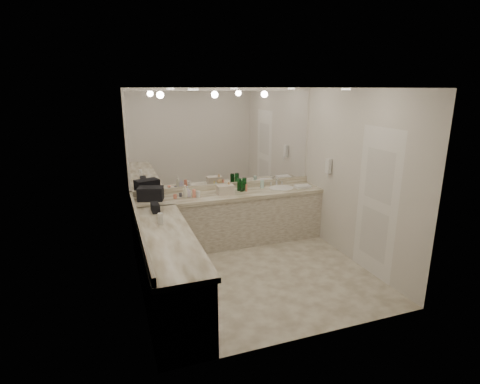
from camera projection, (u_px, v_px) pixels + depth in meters
name	position (u px, v px, depth m)	size (l,w,h in m)	color
floor	(256.00, 274.00, 5.41)	(3.20, 3.20, 0.00)	beige
ceiling	(258.00, 88.00, 4.71)	(3.20, 3.20, 0.00)	white
wall_back	(224.00, 166.00, 6.42)	(3.20, 0.02, 2.60)	beige
wall_left	(135.00, 199.00, 4.54)	(0.02, 3.00, 2.60)	beige
wall_right	(357.00, 178.00, 5.57)	(0.02, 3.00, 2.60)	beige
vanity_back_base	(230.00, 220.00, 6.38)	(3.20, 0.60, 0.84)	beige
vanity_back_top	(230.00, 195.00, 6.25)	(3.20, 0.64, 0.06)	beige
vanity_left_base	(168.00, 271.00, 4.61)	(0.60, 2.40, 0.84)	beige
vanity_left_top	(167.00, 237.00, 4.49)	(0.64, 2.42, 0.06)	beige
backsplash_back	(225.00, 186.00, 6.50)	(3.20, 0.04, 0.10)	beige
backsplash_left	(139.00, 226.00, 4.64)	(0.04, 3.00, 0.10)	beige
mirror_back	(224.00, 139.00, 6.28)	(3.12, 0.01, 1.55)	white
mirror_left	(133.00, 160.00, 4.42)	(0.01, 2.92, 1.55)	white
sink	(281.00, 188.00, 6.56)	(0.44, 0.44, 0.03)	white
faucet	(276.00, 181.00, 6.73)	(0.24, 0.16, 0.14)	silver
wall_phone	(328.00, 166.00, 6.18)	(0.06, 0.10, 0.24)	white
door	(377.00, 204.00, 5.18)	(0.02, 0.82, 2.10)	white
black_toiletry_bag	(151.00, 193.00, 5.84)	(0.38, 0.24, 0.22)	black
black_bag_spill	(155.00, 207.00, 5.30)	(0.10, 0.23, 0.13)	black
cream_cosmetic_case	(225.00, 190.00, 6.17)	(0.27, 0.17, 0.16)	beige
hand_towel	(303.00, 186.00, 6.58)	(0.26, 0.17, 0.04)	white
lotion_left	(161.00, 218.00, 4.81)	(0.07, 0.07, 0.16)	white
soap_bottle_a	(185.00, 191.00, 5.97)	(0.08, 0.08, 0.21)	white
soap_bottle_b	(188.00, 191.00, 6.02)	(0.08, 0.08, 0.17)	white
soap_bottle_c	(229.00, 187.00, 6.22)	(0.15, 0.15, 0.19)	#FCCB87
green_bottle_0	(239.00, 184.00, 6.38)	(0.07, 0.07, 0.21)	#115620
green_bottle_1	(244.00, 184.00, 6.40)	(0.07, 0.07, 0.21)	#115620
green_bottle_2	(242.00, 186.00, 6.34)	(0.07, 0.07, 0.18)	#115620
amenity_bottle_0	(262.00, 184.00, 6.55)	(0.07, 0.07, 0.14)	silver
amenity_bottle_1	(180.00, 195.00, 6.04)	(0.05, 0.05, 0.06)	#3F3F4C
amenity_bottle_2	(246.00, 188.00, 6.34)	(0.04, 0.04, 0.12)	#E57F66
amenity_bottle_3	(194.00, 193.00, 6.00)	(0.05, 0.05, 0.13)	#E57F66
amenity_bottle_4	(223.00, 191.00, 6.22)	(0.06, 0.06, 0.09)	#F2D84C
amenity_bottle_5	(175.00, 196.00, 5.95)	(0.06, 0.06, 0.07)	#E57F66
amenity_bottle_6	(232.00, 189.00, 6.29)	(0.04, 0.04, 0.11)	#E57F66
amenity_bottle_7	(198.00, 194.00, 6.01)	(0.07, 0.07, 0.10)	white
amenity_bottle_8	(222.00, 190.00, 6.32)	(0.05, 0.05, 0.08)	silver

